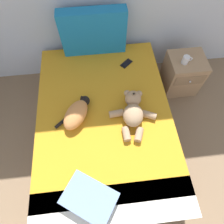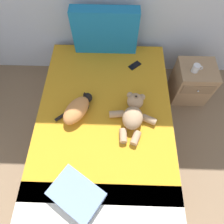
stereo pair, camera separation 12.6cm
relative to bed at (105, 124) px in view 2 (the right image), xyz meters
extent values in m
plane|color=#7A6047|center=(0.15, -0.84, -0.25)|extent=(10.60, 10.60, 0.00)
cube|color=#9E7A56|center=(0.00, 0.00, -0.10)|extent=(1.42, 2.01, 0.30)
cube|color=white|center=(0.00, 0.00, 0.14)|extent=(1.37, 1.95, 0.19)
cube|color=orange|center=(0.00, 0.06, 0.25)|extent=(1.36, 1.81, 0.02)
cube|color=silver|center=(0.00, -0.84, 0.25)|extent=(1.36, 0.32, 0.02)
cube|color=#1972AD|center=(-0.03, 0.91, 0.52)|extent=(0.73, 0.14, 0.53)
ellipsoid|color=#D18447|center=(-0.27, -0.02, 0.33)|extent=(0.33, 0.39, 0.15)
sphere|color=black|center=(-0.18, 0.15, 0.31)|extent=(0.10, 0.10, 0.10)
cone|color=black|center=(-0.21, 0.16, 0.37)|extent=(0.04, 0.04, 0.04)
cone|color=black|center=(-0.16, 0.14, 0.37)|extent=(0.04, 0.04, 0.04)
cylinder|color=black|center=(-0.42, -0.05, 0.28)|extent=(0.14, 0.13, 0.03)
ellipsoid|color=black|center=(-0.20, 0.05, 0.28)|extent=(0.10, 0.11, 0.04)
ellipsoid|color=tan|center=(0.27, -0.09, 0.34)|extent=(0.23, 0.27, 0.16)
sphere|color=tan|center=(0.30, 0.10, 0.34)|extent=(0.16, 0.16, 0.16)
sphere|color=#8E6B49|center=(0.30, 0.10, 0.40)|extent=(0.07, 0.07, 0.07)
sphere|color=black|center=(0.30, 0.10, 0.42)|extent=(0.02, 0.02, 0.02)
sphere|color=tan|center=(0.25, 0.17, 0.35)|extent=(0.07, 0.07, 0.07)
sphere|color=tan|center=(0.37, 0.15, 0.35)|extent=(0.07, 0.07, 0.07)
cylinder|color=tan|center=(0.12, -0.03, 0.29)|extent=(0.15, 0.08, 0.07)
cylinder|color=tan|center=(0.19, -0.25, 0.29)|extent=(0.08, 0.13, 0.07)
cylinder|color=tan|center=(0.44, -0.08, 0.29)|extent=(0.16, 0.12, 0.07)
cylinder|color=tan|center=(0.30, -0.27, 0.29)|extent=(0.11, 0.15, 0.07)
cube|color=black|center=(0.32, 0.64, 0.26)|extent=(0.16, 0.15, 0.01)
cube|color=black|center=(0.32, 0.64, 0.27)|extent=(0.14, 0.13, 0.00)
cube|color=#728CB7|center=(-0.18, -0.77, 0.31)|extent=(0.49, 0.45, 0.11)
cube|color=#9E7A56|center=(1.07, 0.61, 0.01)|extent=(0.44, 0.39, 0.52)
cube|color=#866849|center=(1.07, 0.41, 0.12)|extent=(0.37, 0.01, 0.15)
sphere|color=#B2B2B7|center=(1.07, 0.40, 0.12)|extent=(0.02, 0.02, 0.02)
cylinder|color=silver|center=(1.00, 0.57, 0.32)|extent=(0.08, 0.08, 0.09)
torus|color=silver|center=(1.05, 0.57, 0.32)|extent=(0.06, 0.01, 0.06)
camera|label=1|loc=(-0.02, -0.93, 1.98)|focal=30.90mm
camera|label=2|loc=(0.10, -0.93, 1.98)|focal=30.90mm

